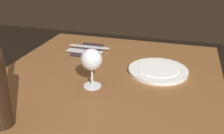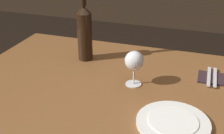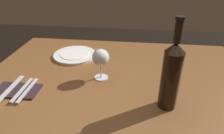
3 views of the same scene
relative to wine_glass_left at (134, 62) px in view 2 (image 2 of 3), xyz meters
name	(u,v)px [view 2 (image 2 of 3)]	position (x,y,z in m)	size (l,w,h in m)	color
dining_table	(114,103)	(-0.07, -0.03, -0.19)	(1.30, 0.90, 0.74)	brown
wine_glass_left	(134,62)	(0.00, 0.00, 0.00)	(0.08, 0.08, 0.15)	white
wine_bottle	(85,32)	(-0.29, 0.17, 0.04)	(0.07, 0.07, 0.35)	black
dinner_plate	(173,122)	(0.19, -0.22, -0.10)	(0.25, 0.25, 0.02)	white
folded_napkin	(221,79)	(0.35, 0.15, -0.10)	(0.19, 0.11, 0.01)	#2D1E23
fork_inner	(215,77)	(0.32, 0.15, -0.09)	(0.02, 0.18, 0.00)	silver
fork_outer	(209,76)	(0.30, 0.15, -0.09)	(0.02, 0.18, 0.00)	silver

